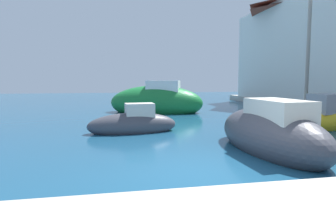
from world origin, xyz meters
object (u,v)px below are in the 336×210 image
moored_boat_2 (157,102)px  waterfront_building_far (297,49)px  moored_boat_1 (270,134)px  waterfront_building_annex (298,47)px  moored_boat_3 (133,124)px  moored_boat_4 (331,117)px

moored_boat_2 → waterfront_building_far: bearing=-146.3°
moored_boat_1 → waterfront_building_far: bearing=-41.9°
moored_boat_2 → waterfront_building_far: waterfront_building_far is taller
moored_boat_2 → waterfront_building_annex: (12.39, 3.22, 4.19)m
moored_boat_1 → moored_boat_3: 5.34m
moored_boat_4 → waterfront_building_far: size_ratio=0.42×
waterfront_building_far → moored_boat_3: bearing=-145.2°
moored_boat_2 → moored_boat_4: bearing=152.5°
moored_boat_3 → moored_boat_4: moored_boat_4 is taller
moored_boat_3 → waterfront_building_annex: bearing=-150.5°
waterfront_building_far → moored_boat_4: bearing=-118.1°
moored_boat_2 → moored_boat_3: moored_boat_2 is taller
waterfront_building_annex → waterfront_building_far: (0.00, 0.08, -0.17)m
moored_boat_2 → moored_boat_3: bearing=93.0°
waterfront_building_annex → moored_boat_2: bearing=-165.4°
moored_boat_1 → moored_boat_2: (-1.96, 10.34, 0.17)m
moored_boat_1 → waterfront_building_annex: 17.65m
moored_boat_4 → waterfront_building_far: waterfront_building_far is taller
moored_boat_2 → waterfront_building_far: 13.43m
moored_boat_3 → waterfront_building_far: bearing=-150.3°
moored_boat_1 → moored_boat_4: 5.82m
moored_boat_2 → waterfront_building_annex: bearing=-146.6°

